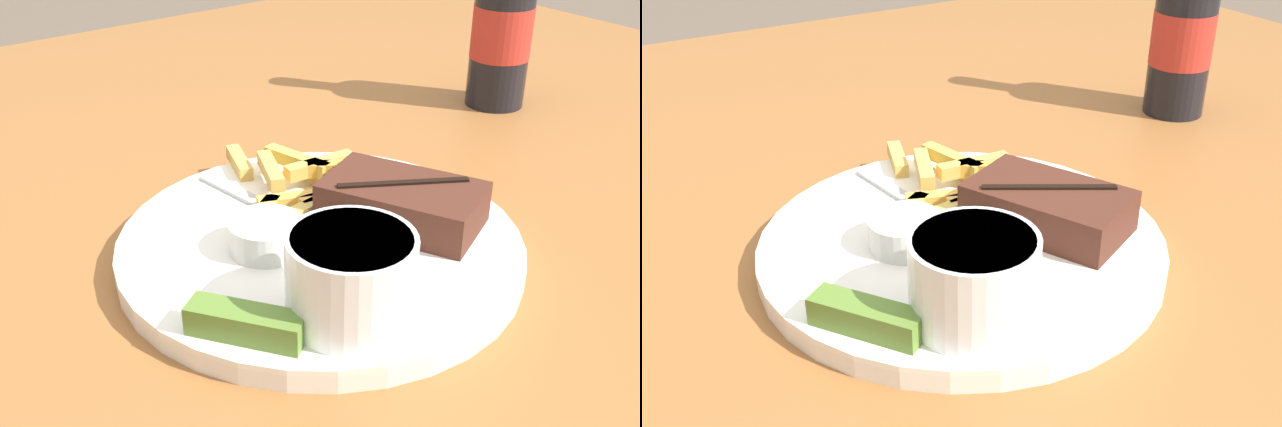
{
  "view_description": "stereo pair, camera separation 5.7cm",
  "coord_description": "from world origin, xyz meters",
  "views": [
    {
      "loc": [
        0.39,
        -0.3,
        1.04
      ],
      "look_at": [
        0.0,
        0.0,
        0.76
      ],
      "focal_mm": 42.0,
      "sensor_mm": 36.0,
      "label": 1
    },
    {
      "loc": [
        0.42,
        -0.26,
        1.04
      ],
      "look_at": [
        0.0,
        0.0,
        0.76
      ],
      "focal_mm": 42.0,
      "sensor_mm": 36.0,
      "label": 2
    }
  ],
  "objects": [
    {
      "name": "steak_portion",
      "position": [
        0.02,
        0.07,
        0.76
      ],
      "size": [
        0.14,
        0.12,
        0.04
      ],
      "color": "#472319",
      "rests_on": "dinner_plate"
    },
    {
      "name": "dinner_plate",
      "position": [
        0.0,
        0.0,
        0.73
      ],
      "size": [
        0.31,
        0.31,
        0.02
      ],
      "color": "white",
      "rests_on": "dining_table"
    },
    {
      "name": "pickle_spear",
      "position": [
        0.07,
        -0.11,
        0.75
      ],
      "size": [
        0.07,
        0.06,
        0.02
      ],
      "color": "#567A2D",
      "rests_on": "dinner_plate"
    },
    {
      "name": "dining_table",
      "position": [
        0.0,
        0.0,
        0.67
      ],
      "size": [
        1.45,
        1.58,
        0.72
      ],
      "color": "#935B2D",
      "rests_on": "ground_plane"
    },
    {
      "name": "coleslaw_cup",
      "position": [
        0.09,
        -0.05,
        0.77
      ],
      "size": [
        0.08,
        0.08,
        0.06
      ],
      "color": "white",
      "rests_on": "dinner_plate"
    },
    {
      "name": "dipping_sauce_cup",
      "position": [
        -0.01,
        -0.04,
        0.75
      ],
      "size": [
        0.06,
        0.06,
        0.02
      ],
      "color": "silver",
      "rests_on": "dinner_plate"
    },
    {
      "name": "beer_bottle",
      "position": [
        -0.14,
        0.36,
        0.81
      ],
      "size": [
        0.07,
        0.07,
        0.25
      ],
      "color": "black",
      "rests_on": "dining_table"
    },
    {
      "name": "fries_pile",
      "position": [
        -0.07,
        0.03,
        0.75
      ],
      "size": [
        0.15,
        0.14,
        0.02
      ],
      "color": "#F0AF4F",
      "rests_on": "dinner_plate"
    },
    {
      "name": "knife_utensil",
      "position": [
        0.0,
        0.04,
        0.74
      ],
      "size": [
        0.07,
        0.16,
        0.01
      ],
      "rotation": [
        0.0,
        0.0,
        1.89
      ],
      "color": "#B7B7BC",
      "rests_on": "dinner_plate"
    },
    {
      "name": "fork_utensil",
      "position": [
        -0.08,
        -0.01,
        0.74
      ],
      "size": [
        0.13,
        0.03,
        0.0
      ],
      "rotation": [
        0.0,
        0.0,
        6.42
      ],
      "color": "#B7B7BC",
      "rests_on": "dinner_plate"
    }
  ]
}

